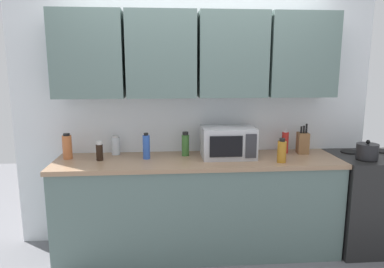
# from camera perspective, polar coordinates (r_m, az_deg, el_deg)

# --- Properties ---
(wall_back_with_cabinets) EXTENTS (3.45, 0.38, 2.60)m
(wall_back_with_cabinets) POSITION_cam_1_polar(r_m,az_deg,el_deg) (3.32, 0.64, 8.40)
(wall_back_with_cabinets) COLOR white
(wall_back_with_cabinets) RESTS_ON ground_plane
(counter_run) EXTENTS (2.58, 0.63, 0.90)m
(counter_run) POSITION_cam_1_polar(r_m,az_deg,el_deg) (3.33, 0.96, -11.51)
(counter_run) COLOR slate
(counter_run) RESTS_ON ground_plane
(stove_range) EXTENTS (0.76, 0.64, 0.91)m
(stove_range) POSITION_cam_1_polar(r_m,az_deg,el_deg) (3.85, 27.05, -9.64)
(stove_range) COLOR black
(stove_range) RESTS_ON ground_plane
(kettle) EXTENTS (0.19, 0.19, 0.17)m
(kettle) POSITION_cam_1_polar(r_m,az_deg,el_deg) (3.50, 26.60, -2.51)
(kettle) COLOR black
(kettle) RESTS_ON stove_range
(microwave) EXTENTS (0.48, 0.37, 0.28)m
(microwave) POSITION_cam_1_polar(r_m,az_deg,el_deg) (3.24, 5.85, -1.31)
(microwave) COLOR #B7B7BC
(microwave) RESTS_ON counter_run
(knife_block) EXTENTS (0.11, 0.13, 0.29)m
(knife_block) POSITION_cam_1_polar(r_m,az_deg,el_deg) (3.54, 17.56, -1.34)
(knife_block) COLOR brown
(knife_block) RESTS_ON counter_run
(bottle_red_sauce) EXTENTS (0.06, 0.06, 0.22)m
(bottle_red_sauce) POSITION_cam_1_polar(r_m,az_deg,el_deg) (3.50, 14.89, -1.29)
(bottle_red_sauce) COLOR red
(bottle_red_sauce) RESTS_ON counter_run
(bottle_green_oil) EXTENTS (0.07, 0.07, 0.23)m
(bottle_green_oil) POSITION_cam_1_polar(r_m,az_deg,el_deg) (3.28, -1.08, -1.69)
(bottle_green_oil) COLOR #386B2D
(bottle_green_oil) RESTS_ON counter_run
(bottle_clear_tall) EXTENTS (0.08, 0.08, 0.18)m
(bottle_clear_tall) POSITION_cam_1_polar(r_m,az_deg,el_deg) (3.40, -12.30, -1.84)
(bottle_clear_tall) COLOR silver
(bottle_clear_tall) RESTS_ON counter_run
(bottle_amber_vinegar) EXTENTS (0.08, 0.08, 0.21)m
(bottle_amber_vinegar) POSITION_cam_1_polar(r_m,az_deg,el_deg) (3.15, 14.39, -2.73)
(bottle_amber_vinegar) COLOR #AD701E
(bottle_amber_vinegar) RESTS_ON counter_run
(bottle_blue_cleaner) EXTENTS (0.06, 0.06, 0.24)m
(bottle_blue_cleaner) POSITION_cam_1_polar(r_m,az_deg,el_deg) (3.19, -7.44, -2.05)
(bottle_blue_cleaner) COLOR #2D56B7
(bottle_blue_cleaner) RESTS_ON counter_run
(bottle_soy_dark) EXTENTS (0.06, 0.06, 0.17)m
(bottle_soy_dark) POSITION_cam_1_polar(r_m,az_deg,el_deg) (3.22, -14.81, -2.76)
(bottle_soy_dark) COLOR black
(bottle_soy_dark) RESTS_ON counter_run
(bottle_spice_jar) EXTENTS (0.08, 0.08, 0.23)m
(bottle_spice_jar) POSITION_cam_1_polar(r_m,az_deg,el_deg) (3.36, -19.62, -1.95)
(bottle_spice_jar) COLOR #BC6638
(bottle_spice_jar) RESTS_ON counter_run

